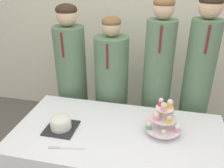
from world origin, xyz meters
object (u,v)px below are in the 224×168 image
(cake_knife, at_px, (61,148))
(student_0, at_px, (72,85))
(student_3, at_px, (196,91))
(student_2, at_px, (156,90))
(cupcake_stand, at_px, (164,118))
(round_cake, at_px, (61,123))
(student_1, at_px, (111,95))

(cake_knife, relative_size, student_0, 0.16)
(cake_knife, bearing_deg, student_3, 33.91)
(student_2, xyz_separation_m, student_3, (0.34, 0.00, 0.03))
(cupcake_stand, distance_m, student_2, 0.55)
(student_0, bearing_deg, cupcake_stand, -30.92)
(round_cake, distance_m, cake_knife, 0.22)
(student_2, bearing_deg, student_0, 180.00)
(student_0, distance_m, student_2, 0.82)
(student_2, bearing_deg, cake_knife, -123.47)
(cake_knife, bearing_deg, round_cake, 103.11)
(student_1, bearing_deg, student_0, 180.00)
(cake_knife, xyz_separation_m, cupcake_stand, (0.65, 0.32, 0.12))
(cake_knife, xyz_separation_m, student_0, (-0.25, 0.86, 0.02))
(round_cake, xyz_separation_m, student_0, (-0.17, 0.66, -0.04))
(cupcake_stand, relative_size, student_1, 0.19)
(cake_knife, relative_size, cupcake_stand, 0.92)
(student_1, relative_size, student_2, 0.89)
(round_cake, xyz_separation_m, student_1, (0.23, 0.66, -0.10))
(student_3, bearing_deg, student_2, -180.00)
(round_cake, bearing_deg, student_2, 45.28)
(cake_knife, bearing_deg, student_1, 70.85)
(round_cake, bearing_deg, cake_knife, -67.49)
(round_cake, height_order, cupcake_stand, cupcake_stand)
(cake_knife, distance_m, student_1, 0.88)
(round_cake, bearing_deg, student_0, 104.26)
(student_0, xyz_separation_m, student_3, (1.17, -0.00, 0.07))
(student_1, distance_m, student_2, 0.43)
(student_2, relative_size, student_3, 0.98)
(student_0, distance_m, student_3, 1.17)
(cake_knife, xyz_separation_m, student_2, (0.57, 0.86, 0.06))
(round_cake, distance_m, student_3, 1.20)
(cake_knife, relative_size, student_3, 0.15)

